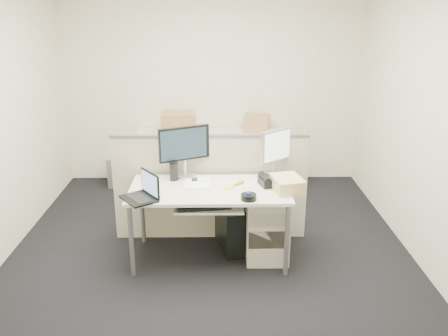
{
  "coord_description": "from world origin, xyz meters",
  "views": [
    {
      "loc": [
        0.09,
        -4.13,
        2.38
      ],
      "look_at": [
        0.14,
        0.15,
        0.88
      ],
      "focal_mm": 38.0,
      "sensor_mm": 36.0,
      "label": 1
    }
  ],
  "objects_px": {
    "laptop": "(138,187)",
    "desk_phone": "(273,181)",
    "monitor_main": "(184,152)",
    "desk": "(210,195)"
  },
  "relations": [
    {
      "from": "laptop",
      "to": "desk_phone",
      "type": "height_order",
      "value": "laptop"
    },
    {
      "from": "monitor_main",
      "to": "desk_phone",
      "type": "height_order",
      "value": "monitor_main"
    },
    {
      "from": "laptop",
      "to": "desk_phone",
      "type": "relative_size",
      "value": 1.34
    },
    {
      "from": "laptop",
      "to": "desk_phone",
      "type": "distance_m",
      "value": 1.27
    },
    {
      "from": "desk",
      "to": "desk_phone",
      "type": "distance_m",
      "value": 0.61
    },
    {
      "from": "monitor_main",
      "to": "desk_phone",
      "type": "distance_m",
      "value": 0.91
    },
    {
      "from": "desk",
      "to": "laptop",
      "type": "bearing_deg",
      "value": -156.6
    },
    {
      "from": "laptop",
      "to": "monitor_main",
      "type": "bearing_deg",
      "value": 111.98
    },
    {
      "from": "desk_phone",
      "to": "laptop",
      "type": "bearing_deg",
      "value": -179.12
    },
    {
      "from": "desk",
      "to": "monitor_main",
      "type": "distance_m",
      "value": 0.52
    }
  ]
}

